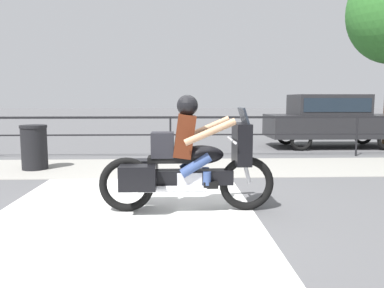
{
  "coord_description": "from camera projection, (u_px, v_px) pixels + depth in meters",
  "views": [
    {
      "loc": [
        0.19,
        -5.04,
        1.56
      ],
      "look_at": [
        0.43,
        1.08,
        0.82
      ],
      "focal_mm": 35.0,
      "sensor_mm": 36.0,
      "label": 1
    }
  ],
  "objects": [
    {
      "name": "crosswalk_band",
      "position": [
        124.0,
        217.0,
        4.95
      ],
      "size": [
        3.55,
        6.0,
        0.01
      ],
      "primitive_type": "cube",
      "color": "silver",
      "rests_on": "ground"
    },
    {
      "name": "trash_bin",
      "position": [
        34.0,
        147.0,
        8.26
      ],
      "size": [
        0.58,
        0.58,
        0.99
      ],
      "color": "black",
      "rests_on": "ground"
    },
    {
      "name": "parked_car",
      "position": [
        332.0,
        118.0,
        12.04
      ],
      "size": [
        4.33,
        1.69,
        1.7
      ],
      "rotation": [
        0.0,
        0.0,
        0.06
      ],
      "color": "#232326",
      "rests_on": "ground"
    },
    {
      "name": "fence_railing",
      "position": [
        170.0,
        125.0,
        10.0
      ],
      "size": [
        36.0,
        0.05,
        1.1
      ],
      "color": "black",
      "rests_on": "ground"
    },
    {
      "name": "motorcycle",
      "position": [
        187.0,
        161.0,
        5.16
      ],
      "size": [
        2.43,
        0.76,
        1.62
      ],
      "rotation": [
        0.0,
        0.0,
        0.04
      ],
      "color": "black",
      "rests_on": "ground"
    },
    {
      "name": "ground_plane",
      "position": [
        164.0,
        212.0,
        5.17
      ],
      "size": [
        120.0,
        120.0,
        0.0
      ],
      "primitive_type": "plane",
      "color": "#565659"
    },
    {
      "name": "sidewalk_band",
      "position": [
        169.0,
        167.0,
        8.55
      ],
      "size": [
        44.0,
        2.4,
        0.01
      ],
      "primitive_type": "cube",
      "color": "#99968E",
      "rests_on": "ground"
    }
  ]
}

